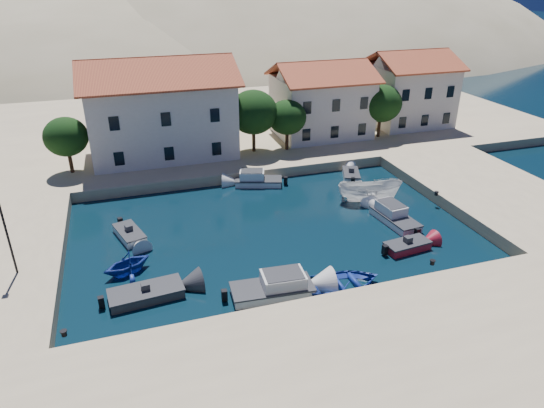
% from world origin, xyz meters
% --- Properties ---
extents(ground, '(400.00, 400.00, 0.00)m').
position_xyz_m(ground, '(0.00, 0.00, 0.00)').
color(ground, black).
rests_on(ground, ground).
extents(quay_south, '(52.00, 12.00, 1.00)m').
position_xyz_m(quay_south, '(0.00, -6.00, 0.50)').
color(quay_south, tan).
rests_on(quay_south, ground).
extents(quay_east, '(11.00, 20.00, 1.00)m').
position_xyz_m(quay_east, '(20.50, 10.00, 0.50)').
color(quay_east, tan).
rests_on(quay_east, ground).
extents(quay_north, '(80.00, 36.00, 1.00)m').
position_xyz_m(quay_north, '(2.00, 38.00, 0.50)').
color(quay_north, tan).
rests_on(quay_north, ground).
extents(hills, '(254.00, 176.00, 99.00)m').
position_xyz_m(hills, '(20.64, 123.62, -23.40)').
color(hills, tan).
rests_on(hills, ground).
extents(building_left, '(14.70, 9.45, 9.70)m').
position_xyz_m(building_left, '(-6.00, 28.00, 5.94)').
color(building_left, beige).
rests_on(building_left, quay_north).
extents(building_mid, '(10.50, 8.40, 8.30)m').
position_xyz_m(building_mid, '(12.00, 29.00, 5.22)').
color(building_mid, beige).
rests_on(building_mid, quay_north).
extents(building_right, '(9.45, 8.40, 8.80)m').
position_xyz_m(building_right, '(24.00, 30.00, 5.47)').
color(building_right, beige).
rests_on(building_right, quay_north).
extents(trees, '(37.30, 5.30, 6.45)m').
position_xyz_m(trees, '(4.51, 25.46, 4.84)').
color(trees, '#382314').
rests_on(trees, quay_north).
extents(lamppost, '(0.35, 0.25, 6.22)m').
position_xyz_m(lamppost, '(-17.50, 8.00, 4.75)').
color(lamppost, black).
rests_on(lamppost, quay_west).
extents(bollards, '(29.36, 9.56, 0.30)m').
position_xyz_m(bollards, '(2.80, 3.87, 1.15)').
color(bollards, black).
rests_on(bollards, ground).
extents(motorboat_grey_sw, '(4.65, 2.39, 1.25)m').
position_xyz_m(motorboat_grey_sw, '(-9.92, 4.25, 0.29)').
color(motorboat_grey_sw, '#303034').
rests_on(motorboat_grey_sw, ground).
extents(cabin_cruiser_south, '(5.24, 2.54, 1.60)m').
position_xyz_m(cabin_cruiser_south, '(-2.45, 2.21, 0.48)').
color(cabin_cruiser_south, silver).
rests_on(cabin_cruiser_south, ground).
extents(rowboat_south, '(4.87, 3.48, 1.01)m').
position_xyz_m(rowboat_south, '(2.10, 1.53, 0.00)').
color(rowboat_south, navy).
rests_on(rowboat_south, ground).
extents(motorboat_red_se, '(3.48, 1.86, 1.25)m').
position_xyz_m(motorboat_red_se, '(8.47, 4.38, 0.30)').
color(motorboat_red_se, maroon).
rests_on(motorboat_red_se, ground).
extents(cabin_cruiser_east, '(2.33, 4.81, 1.60)m').
position_xyz_m(cabin_cruiser_east, '(9.83, 8.34, 0.48)').
color(cabin_cruiser_east, silver).
rests_on(cabin_cruiser_east, ground).
extents(boat_east, '(5.91, 3.55, 2.14)m').
position_xyz_m(boat_east, '(9.72, 12.50, 0.00)').
color(boat_east, silver).
rests_on(boat_east, ground).
extents(motorboat_white_ne, '(2.57, 3.55, 1.25)m').
position_xyz_m(motorboat_white_ne, '(10.65, 17.89, 0.30)').
color(motorboat_white_ne, silver).
rests_on(motorboat_white_ne, ground).
extents(rowboat_west, '(4.08, 3.85, 1.70)m').
position_xyz_m(rowboat_west, '(-10.88, 7.48, 0.00)').
color(rowboat_west, navy).
rests_on(rowboat_west, ground).
extents(motorboat_white_west, '(2.45, 3.75, 1.25)m').
position_xyz_m(motorboat_white_west, '(-10.52, 12.30, 0.30)').
color(motorboat_white_west, silver).
rests_on(motorboat_white_west, ground).
extents(cabin_cruiser_north, '(4.71, 3.10, 1.60)m').
position_xyz_m(cabin_cruiser_north, '(1.59, 19.00, 0.48)').
color(cabin_cruiser_north, silver).
rests_on(cabin_cruiser_north, ground).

